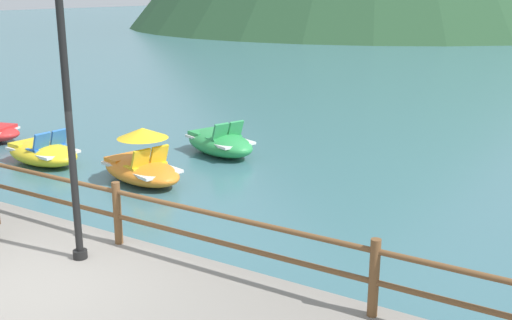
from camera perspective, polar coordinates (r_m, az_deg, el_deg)
The scene contains 5 objects.
dock_railing at distance 9.20m, azimuth -12.79°, elevation -4.25°, with size 23.92×0.12×0.95m.
lamp_post at distance 8.36m, azimuth -17.25°, elevation 6.92°, with size 0.28×0.28×4.11m.
pedal_boat_0 at distance 15.46m, azimuth -19.20°, elevation 0.66°, with size 2.25×1.34×0.86m.
pedal_boat_2 at distance 15.45m, azimuth -3.40°, elevation 1.63°, with size 2.51×1.83×0.90m.
pedal_boat_3 at distance 13.43m, azimuth -10.60°, elevation -0.41°, with size 2.51×1.69×1.22m.
Camera 1 is at (6.17, -4.55, 4.04)m, focal length 43.06 mm.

